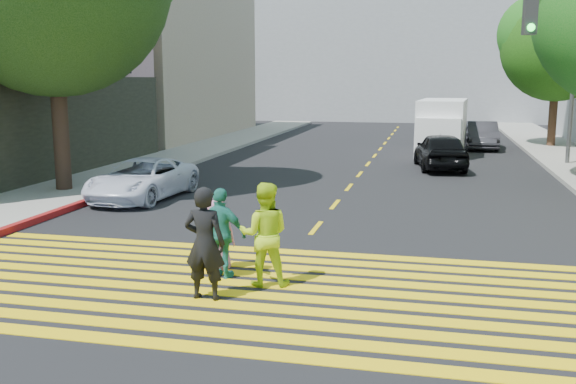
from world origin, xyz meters
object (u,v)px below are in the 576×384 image
(tree_right_far, at_px, (560,39))
(white_sedan, at_px, (142,179))
(white_van, at_px, (442,129))
(dark_car_parked, at_px, (482,135))
(dark_car_near, at_px, (440,151))
(silver_car, at_px, (450,129))
(pedestrian_extra, at_px, (221,233))
(pedestrian_woman, at_px, (264,234))
(pedestrian_child, at_px, (217,234))
(pedestrian_man, at_px, (205,243))

(tree_right_far, relative_size, white_sedan, 1.90)
(white_sedan, bearing_deg, white_van, 61.24)
(tree_right_far, xyz_separation_m, dark_car_parked, (-3.56, -1.00, -4.80))
(dark_car_parked, bearing_deg, dark_car_near, -104.29)
(silver_car, bearing_deg, tree_right_far, 133.74)
(tree_right_far, bearing_deg, silver_car, 141.05)
(pedestrian_extra, relative_size, white_sedan, 0.38)
(pedestrian_woman, height_order, pedestrian_extra, pedestrian_woman)
(pedestrian_child, bearing_deg, pedestrian_extra, 99.54)
(pedestrian_man, distance_m, dark_car_parked, 25.31)
(white_van, bearing_deg, dark_car_near, -86.20)
(pedestrian_man, relative_size, dark_car_near, 0.43)
(pedestrian_woman, relative_size, dark_car_near, 0.42)
(tree_right_far, height_order, white_van, tree_right_far)
(tree_right_far, relative_size, pedestrian_child, 5.83)
(silver_car, xyz_separation_m, white_van, (-0.55, -8.01, 0.59))
(pedestrian_child, distance_m, dark_car_near, 15.47)
(dark_car_parked, bearing_deg, tree_right_far, 15.84)
(dark_car_near, bearing_deg, pedestrian_man, 68.91)
(pedestrian_child, distance_m, dark_car_parked, 23.90)
(tree_right_far, distance_m, dark_car_near, 11.78)
(pedestrian_man, bearing_deg, white_sedan, -57.72)
(silver_car, bearing_deg, pedestrian_man, 74.30)
(pedestrian_child, relative_size, dark_car_parked, 0.33)
(pedestrian_woman, relative_size, white_van, 0.32)
(pedestrian_woman, bearing_deg, white_sedan, -62.25)
(white_sedan, relative_size, silver_car, 1.00)
(dark_car_near, distance_m, silver_car, 13.27)
(pedestrian_woman, height_order, dark_car_parked, pedestrian_woman)
(pedestrian_woman, distance_m, silver_car, 29.01)
(silver_car, height_order, dark_car_parked, dark_car_parked)
(pedestrian_man, bearing_deg, white_van, -99.45)
(pedestrian_extra, bearing_deg, dark_car_parked, -93.37)
(pedestrian_extra, distance_m, silver_car, 28.91)
(pedestrian_man, height_order, dark_car_parked, pedestrian_man)
(pedestrian_extra, relative_size, dark_car_near, 0.38)
(pedestrian_man, xyz_separation_m, pedestrian_child, (-0.34, 1.54, -0.23))
(dark_car_near, xyz_separation_m, silver_car, (0.61, 13.26, -0.11))
(pedestrian_man, bearing_deg, dark_car_near, -102.34)
(pedestrian_man, bearing_deg, silver_car, -97.81)
(tree_right_far, height_order, pedestrian_woman, tree_right_far)
(tree_right_far, xyz_separation_m, white_sedan, (-14.33, -17.69, -4.89))
(tree_right_far, distance_m, dark_car_parked, 6.06)
(dark_car_near, bearing_deg, white_van, -98.84)
(tree_right_far, bearing_deg, dark_car_parked, -164.29)
(pedestrian_man, distance_m, pedestrian_extra, 1.15)
(white_van, bearing_deg, pedestrian_child, -97.22)
(white_van, bearing_deg, silver_car, 90.57)
(pedestrian_child, relative_size, pedestrian_extra, 0.85)
(tree_right_far, xyz_separation_m, pedestrian_man, (-9.43, -25.62, -4.56))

